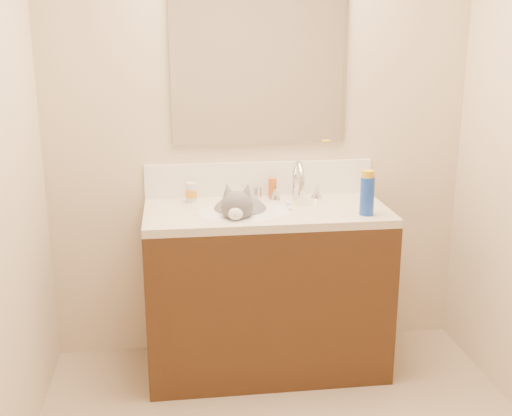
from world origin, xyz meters
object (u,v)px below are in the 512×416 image
object	(u,v)px
vanity_cabinet	(266,293)
cat	(240,215)
pill_bottle	(191,192)
silver_jar	(257,193)
basin	(243,225)
amber_bottle	(272,188)
spray_can	(367,196)
faucet	(298,184)

from	to	relation	value
vanity_cabinet	cat	bearing A→B (deg)	-179.41
pill_bottle	silver_jar	size ratio (longest dim) A/B	1.83
basin	amber_bottle	bearing A→B (deg)	52.43
pill_bottle	amber_bottle	bearing A→B (deg)	3.81
vanity_cabinet	spray_can	size ratio (longest dim) A/B	6.54
faucet	basin	bearing A→B (deg)	-150.88
basin	spray_can	xyz separation A→B (m)	(0.58, -0.13, 0.16)
faucet	amber_bottle	bearing A→B (deg)	150.58
cat	silver_jar	distance (m)	0.25
cat	amber_bottle	distance (m)	0.29
cat	basin	bearing A→B (deg)	-53.79
basin	cat	distance (m)	0.05
amber_bottle	basin	bearing A→B (deg)	-127.57
spray_can	pill_bottle	bearing A→B (deg)	157.39
vanity_cabinet	basin	bearing A→B (deg)	-165.96
faucet	pill_bottle	world-z (taller)	faucet
silver_jar	amber_bottle	size ratio (longest dim) A/B	0.51
faucet	pill_bottle	xyz separation A→B (m)	(-0.54, 0.04, -0.04)
basin	cat	size ratio (longest dim) A/B	1.04
faucet	spray_can	bearing A→B (deg)	-47.61
pill_bottle	cat	bearing A→B (deg)	-37.69
faucet	cat	xyz separation A→B (m)	(-0.31, -0.14, -0.11)
vanity_cabinet	silver_jar	size ratio (longest dim) A/B	21.87
silver_jar	vanity_cabinet	bearing A→B (deg)	-85.16
vanity_cabinet	silver_jar	world-z (taller)	silver_jar
vanity_cabinet	cat	xyz separation A→B (m)	(-0.13, -0.00, 0.42)
vanity_cabinet	silver_jar	distance (m)	0.52
basin	silver_jar	world-z (taller)	silver_jar
pill_bottle	spray_can	xyz separation A→B (m)	(0.82, -0.34, 0.04)
pill_bottle	silver_jar	distance (m)	0.35
vanity_cabinet	pill_bottle	bearing A→B (deg)	154.09
silver_jar	cat	bearing A→B (deg)	-117.74
pill_bottle	spray_can	size ratio (longest dim) A/B	0.55
pill_bottle	basin	bearing A→B (deg)	-40.34
spray_can	silver_jar	bearing A→B (deg)	141.18
vanity_cabinet	cat	size ratio (longest dim) A/B	2.77
pill_bottle	silver_jar	bearing A→B (deg)	6.67
basin	pill_bottle	bearing A→B (deg)	139.66
pill_bottle	silver_jar	world-z (taller)	pill_bottle
vanity_cabinet	faucet	distance (m)	0.58
vanity_cabinet	spray_can	distance (m)	0.73
silver_jar	faucet	bearing A→B (deg)	-21.86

